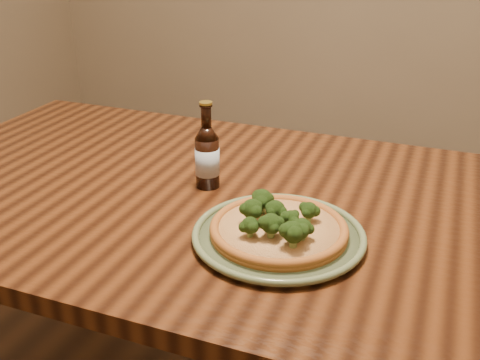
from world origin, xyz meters
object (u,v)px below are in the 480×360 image
(plate, at_px, (279,235))
(pizza, at_px, (278,227))
(table, at_px, (225,230))
(beer_bottle, at_px, (207,156))

(plate, relative_size, pizza, 1.26)
(table, bearing_deg, plate, -40.46)
(pizza, xyz_separation_m, beer_bottle, (-0.22, 0.17, 0.05))
(table, height_order, beer_bottle, beer_bottle)
(table, distance_m, beer_bottle, 0.18)
(table, xyz_separation_m, pizza, (0.17, -0.15, 0.12))
(plate, relative_size, beer_bottle, 1.65)
(pizza, height_order, beer_bottle, beer_bottle)
(table, distance_m, pizza, 0.25)
(plate, distance_m, beer_bottle, 0.28)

